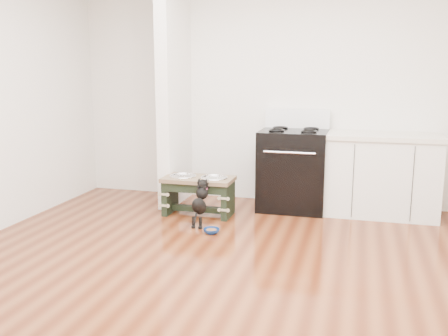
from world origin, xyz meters
The scene contains 8 objects.
ground centered at (0.00, 0.00, 0.00)m, with size 5.00×5.00×0.00m, color #4B1E0D.
room_shell centered at (0.00, 0.00, 1.62)m, with size 5.00×5.00×5.00m.
partition_wall centered at (-1.18, 2.10, 1.35)m, with size 0.15×0.80×2.70m, color silver.
oven_range centered at (0.25, 2.16, 0.48)m, with size 0.76×0.69×1.14m.
cabinet_run centered at (1.23, 2.18, 0.45)m, with size 1.24×0.64×0.91m.
dog_feeder centered at (-0.73, 1.62, 0.30)m, with size 0.78×0.42×0.44m.
puppy centered at (-0.59, 1.26, 0.26)m, with size 0.14×0.40×0.48m.
floor_bowl centered at (-0.40, 1.03, 0.03)m, with size 0.21×0.21×0.05m.
Camera 1 is at (0.97, -3.51, 1.59)m, focal length 40.00 mm.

